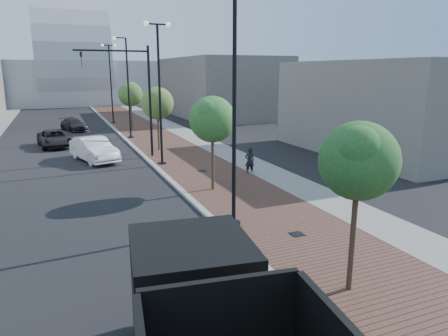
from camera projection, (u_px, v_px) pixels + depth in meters
name	position (u px, v px, depth m)	size (l,w,h in m)	color
sidewalk	(148.00, 128.00, 44.82)	(7.00, 140.00, 0.12)	#4C2D23
concrete_strip	(172.00, 127.00, 45.83)	(2.40, 140.00, 0.13)	slate
curb	(116.00, 130.00, 43.52)	(0.30, 140.00, 0.14)	gray
white_sedan	(94.00, 149.00, 28.77)	(1.80, 5.16, 1.70)	silver
dark_car_mid	(54.00, 139.00, 34.18)	(2.31, 5.00, 1.39)	black
dark_car_far	(74.00, 125.00, 43.39)	(1.76, 4.34, 1.26)	black
pedestrian	(250.00, 161.00, 25.13)	(0.61, 0.40, 1.66)	black
streetlight_1	(232.00, 122.00, 15.76)	(1.44, 0.56, 9.21)	black
streetlight_2	(160.00, 94.00, 26.47)	(1.72, 0.56, 9.28)	black
streetlight_3	(127.00, 92.00, 37.31)	(1.44, 0.56, 9.21)	black
streetlight_4	(111.00, 83.00, 48.01)	(1.72, 0.56, 9.28)	black
traffic_mast	(137.00, 89.00, 28.79)	(5.09, 0.20, 8.00)	black
tree_0	(359.00, 161.00, 10.93)	(2.23, 2.16, 5.00)	#382619
tree_1	(213.00, 120.00, 20.83)	(2.43, 2.38, 5.04)	#382619
tree_2	(158.00, 103.00, 31.61)	(2.55, 2.53, 5.07)	#382619
tree_3	(131.00, 94.00, 42.37)	(2.55, 2.53, 5.14)	#382619
convention_center	(72.00, 72.00, 81.78)	(50.00, 30.00, 50.00)	#A8ADB3
commercial_block_ne	(219.00, 87.00, 57.54)	(12.00, 22.00, 8.00)	#5E5954
commercial_block_e	(386.00, 107.00, 31.47)	(10.00, 16.00, 7.00)	slate
utility_cover_1	(297.00, 234.00, 15.67)	(0.50, 0.50, 0.02)	black
utility_cover_2	(202.00, 171.00, 25.54)	(0.50, 0.50, 0.02)	black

